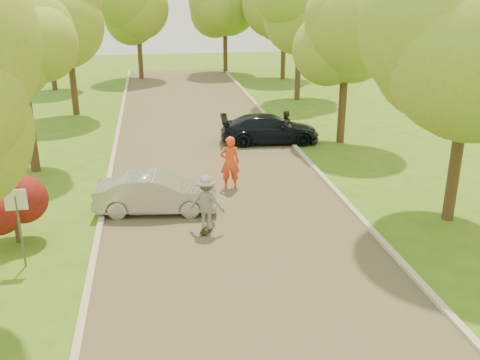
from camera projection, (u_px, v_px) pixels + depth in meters
ground at (273, 336)px, 11.32m from camera, size 100.00×100.00×0.00m
road at (223, 197)px, 18.72m from camera, size 8.00×60.00×0.01m
curb_left at (104, 203)px, 18.08m from camera, size 0.18×60.00×0.12m
curb_right at (334, 189)px, 19.33m from camera, size 0.18×60.00×0.12m
street_sign at (18, 212)px, 13.59m from camera, size 0.55×0.06×2.17m
red_shrub at (13, 207)px, 15.07m from camera, size 1.70×1.70×1.95m
tree_l_midb at (25, 54)px, 19.81m from camera, size 4.30×4.20×6.62m
tree_l_far at (70, 15)px, 28.83m from camera, size 4.92×4.80×7.79m
tree_r_mida at (480, 40)px, 15.12m from camera, size 5.13×5.00×7.95m
tree_r_midb at (351, 36)px, 23.62m from camera, size 4.51×4.40×7.01m
tree_r_far at (304, 5)px, 32.65m from camera, size 5.33×5.20×8.34m
tree_bg_a at (49, 11)px, 35.93m from camera, size 5.12×5.00×7.72m
tree_bg_b at (287, 5)px, 40.31m from camera, size 5.12×5.00×7.95m
tree_bg_c at (140, 12)px, 40.65m from camera, size 4.92×4.80×7.33m
tree_bg_d at (228, 7)px, 43.48m from camera, size 5.12×5.00×7.72m
silver_sedan at (156, 193)px, 17.32m from camera, size 4.06×1.83×1.29m
dark_sedan at (270, 129)px, 24.98m from camera, size 4.72×2.24×1.33m
longboard at (207, 228)px, 16.12m from camera, size 0.56×0.88×0.10m
skateboarder at (207, 202)px, 15.83m from camera, size 1.23×1.00×1.66m
person_striped at (230, 163)px, 19.22m from camera, size 0.73×0.49×1.97m
person_olive at (285, 127)px, 24.93m from camera, size 0.93×0.87×1.53m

